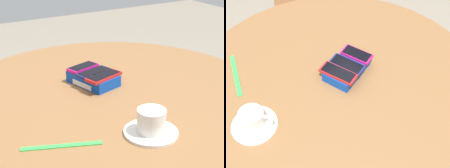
# 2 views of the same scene
# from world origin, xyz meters

# --- Properties ---
(round_table) EXTENTS (1.14, 1.14, 0.71)m
(round_table) POSITION_xyz_m (0.00, 0.00, 0.63)
(round_table) COLOR #2D2D2D
(round_table) RESTS_ON ground_plane
(phone_box) EXTENTS (0.20, 0.15, 0.04)m
(phone_box) POSITION_xyz_m (-0.08, -0.03, 0.73)
(phone_box) COLOR #0F42AD
(phone_box) RESTS_ON round_table
(phone_magenta) EXTENTS (0.08, 0.13, 0.01)m
(phone_magenta) POSITION_xyz_m (-0.14, -0.04, 0.76)
(phone_magenta) COLOR #D11975
(phone_magenta) RESTS_ON phone_box
(phone_navy) EXTENTS (0.09, 0.14, 0.01)m
(phone_navy) POSITION_xyz_m (-0.07, -0.03, 0.76)
(phone_navy) COLOR navy
(phone_navy) RESTS_ON phone_box
(phone_red) EXTENTS (0.09, 0.15, 0.01)m
(phone_red) POSITION_xyz_m (-0.02, -0.02, 0.76)
(phone_red) COLOR red
(phone_red) RESTS_ON phone_box
(saucer) EXTENTS (0.15, 0.15, 0.01)m
(saucer) POSITION_xyz_m (0.32, -0.06, 0.72)
(saucer) COLOR silver
(saucer) RESTS_ON round_table
(coffee_cup) EXTENTS (0.09, 0.10, 0.07)m
(coffee_cup) POSITION_xyz_m (0.31, -0.06, 0.76)
(coffee_cup) COLOR silver
(coffee_cup) RESTS_ON saucer
(lanyard_strap) EXTENTS (0.09, 0.20, 0.00)m
(lanyard_strap) POSITION_xyz_m (0.25, -0.30, 0.72)
(lanyard_strap) COLOR green
(lanyard_strap) RESTS_ON round_table
(chair_near_window) EXTENTS (0.53, 0.53, 0.83)m
(chair_near_window) POSITION_xyz_m (-0.46, -0.82, 0.44)
(chair_near_window) COLOR brown
(chair_near_window) RESTS_ON ground_plane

